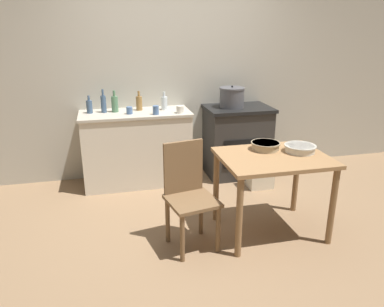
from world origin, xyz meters
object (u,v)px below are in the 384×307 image
at_px(flour_sack, 260,172).
at_px(bottle_center_left, 164,103).
at_px(chair, 189,192).
at_px(mixing_bowl_small, 266,146).
at_px(stove, 237,141).
at_px(work_table, 273,168).
at_px(bottle_far_left, 139,103).
at_px(stock_pot, 232,97).
at_px(cup_center_right, 129,110).
at_px(cup_mid_right, 156,110).
at_px(bottle_left, 115,104).
at_px(mixing_bowl_large, 300,148).
at_px(cup_right, 180,109).
at_px(bottle_center, 89,106).
at_px(bottle_mid_left, 104,104).

height_order(flour_sack, bottle_center_left, bottle_center_left).
distance_m(chair, mixing_bowl_small, 0.86).
xyz_separation_m(stove, flour_sack, (0.13, -0.49, -0.26)).
bearing_deg(mixing_bowl_small, work_table, -89.14).
relative_size(chair, bottle_far_left, 4.02).
relative_size(stock_pot, cup_center_right, 3.81).
distance_m(flour_sack, cup_mid_right, 1.44).
bearing_deg(stove, bottle_left, 177.00).
distance_m(flour_sack, mixing_bowl_small, 1.04).
height_order(work_table, bottle_left, bottle_left).
height_order(work_table, stock_pot, stock_pot).
distance_m(bottle_left, bottle_center_left, 0.58).
height_order(mixing_bowl_large, cup_center_right, cup_center_right).
bearing_deg(mixing_bowl_small, bottle_far_left, 126.86).
bearing_deg(chair, bottle_far_left, 87.52).
distance_m(mixing_bowl_small, cup_right, 1.26).
bearing_deg(stock_pot, cup_mid_right, -170.72).
height_order(chair, bottle_center, bottle_center).
height_order(work_table, mixing_bowl_small, mixing_bowl_small).
distance_m(mixing_bowl_large, mixing_bowl_small, 0.31).
bearing_deg(work_table, stove, 82.67).
relative_size(stock_pot, bottle_center_left, 1.43).
distance_m(stock_pot, cup_center_right, 1.26).
height_order(work_table, cup_mid_right, cup_mid_right).
bearing_deg(stock_pot, bottle_left, 176.62).
height_order(stock_pot, bottle_center_left, stock_pot).
xyz_separation_m(stock_pot, bottle_mid_left, (-1.54, 0.09, -0.02)).
xyz_separation_m(bottle_left, cup_mid_right, (0.45, -0.24, -0.05)).
bearing_deg(cup_right, flour_sack, -19.77).
bearing_deg(bottle_far_left, bottle_mid_left, -176.45).
bearing_deg(mixing_bowl_large, stock_pot, 97.43).
relative_size(bottle_mid_left, cup_mid_right, 2.70).
xyz_separation_m(cup_center_right, cup_mid_right, (0.29, -0.10, 0.01)).
relative_size(work_table, bottle_center, 4.66).
xyz_separation_m(mixing_bowl_large, cup_right, (-0.87, 1.24, 0.14)).
xyz_separation_m(mixing_bowl_small, bottle_left, (-1.31, 1.34, 0.19)).
relative_size(flour_sack, bottle_center, 1.87).
relative_size(work_table, mixing_bowl_small, 3.53).
bearing_deg(bottle_far_left, cup_right, -31.27).
bearing_deg(bottle_left, cup_mid_right, -28.39).
xyz_separation_m(work_table, mixing_bowl_small, (-0.00, 0.18, 0.16)).
bearing_deg(stock_pot, flour_sack, -65.34).
bearing_deg(cup_mid_right, cup_center_right, 161.68).
xyz_separation_m(chair, cup_right, (0.20, 1.31, 0.44)).
bearing_deg(flour_sack, cup_right, 160.23).
bearing_deg(bottle_center_left, cup_center_right, -163.37).
bearing_deg(bottle_center, mixing_bowl_small, -39.96).
bearing_deg(mixing_bowl_small, stock_pot, 85.51).
bearing_deg(cup_mid_right, stock_pot, 9.28).
distance_m(mixing_bowl_small, cup_mid_right, 1.41).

